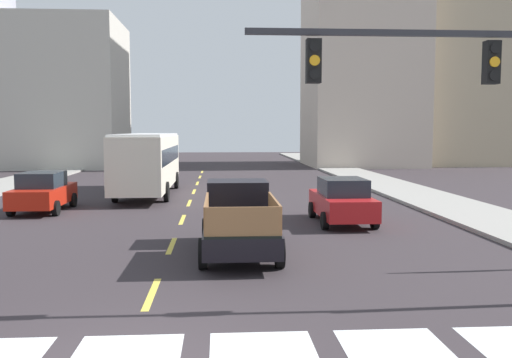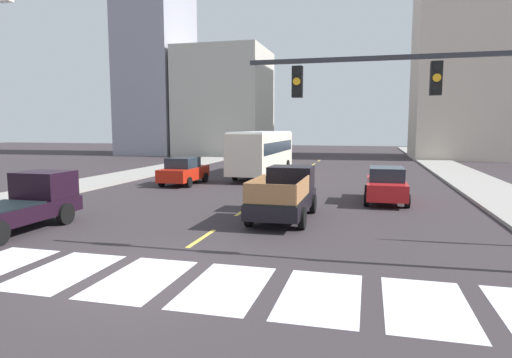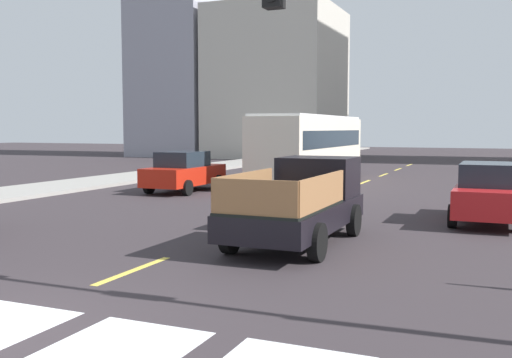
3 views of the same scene
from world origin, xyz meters
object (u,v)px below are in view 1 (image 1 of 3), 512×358
object	(u,v)px
sedan_near_left	(43,192)
city_bus	(148,159)
sedan_mid	(342,201)
pickup_stakebed	(239,220)

from	to	relation	value
sedan_near_left	city_bus	bearing A→B (deg)	60.00
sedan_mid	sedan_near_left	distance (m)	12.83
pickup_stakebed	sedan_mid	world-z (taller)	pickup_stakebed
pickup_stakebed	city_bus	xyz separation A→B (m)	(-4.41, 14.40, 1.02)
sedan_near_left	pickup_stakebed	bearing A→B (deg)	-43.52
city_bus	sedan_mid	size ratio (longest dim) A/B	2.45
sedan_mid	sedan_near_left	size ratio (longest dim) A/B	1.00
pickup_stakebed	city_bus	size ratio (longest dim) A/B	0.48
pickup_stakebed	sedan_near_left	xyz separation A→B (m)	(-8.18, 8.53, -0.08)
sedan_mid	sedan_near_left	bearing A→B (deg)	164.67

